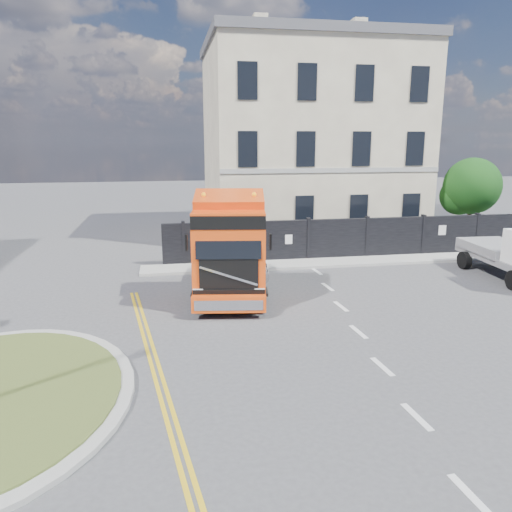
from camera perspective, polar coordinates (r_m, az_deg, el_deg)
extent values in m
plane|color=#424244|center=(15.35, 0.64, -8.84)|extent=(120.00, 120.00, 0.00)
cube|color=black|center=(25.02, 10.37, 1.95)|extent=(18.00, 0.25, 2.00)
cube|color=silver|center=(29.08, 26.29, 2.34)|extent=(2.60, 0.12, 2.00)
cube|color=beige|center=(31.70, 5.92, 12.58)|extent=(12.00, 10.00, 11.00)
cube|color=#4E4F54|center=(32.18, 6.17, 22.87)|extent=(12.30, 10.30, 0.50)
cube|color=beige|center=(31.65, 0.47, 24.49)|extent=(0.80, 0.80, 1.60)
cube|color=beige|center=(33.25, 11.64, 23.68)|extent=(0.80, 0.80, 1.60)
cylinder|color=#382619|center=(31.48, 23.14, 3.73)|extent=(0.24, 0.24, 2.40)
sphere|color=#113710|center=(31.25, 23.47, 7.35)|extent=(3.20, 3.20, 3.20)
sphere|color=#113710|center=(31.37, 22.21, 6.37)|extent=(2.20, 2.20, 2.20)
cube|color=#999994|center=(24.40, 11.01, -0.62)|extent=(20.00, 1.60, 0.12)
cube|color=black|center=(19.41, -2.89, -1.88)|extent=(3.25, 6.40, 0.44)
cube|color=#E34610|center=(17.44, -3.06, 1.00)|extent=(2.77, 2.86, 2.72)
cube|color=#E34610|center=(18.25, -3.03, 5.10)|extent=(2.53, 1.22, 1.36)
cube|color=black|center=(16.15, -3.18, 1.43)|extent=(2.12, 0.37, 1.02)
cube|color=#E34610|center=(16.35, -3.12, -5.48)|extent=(2.45, 0.69, 0.53)
cylinder|color=black|center=(17.16, -6.57, -4.75)|extent=(0.46, 1.05, 1.01)
cylinder|color=gray|center=(17.16, -6.57, -4.75)|extent=(0.43, 0.60, 0.56)
cylinder|color=black|center=(17.10, 0.47, -4.72)|extent=(0.46, 1.05, 1.01)
cylinder|color=gray|center=(17.10, 0.47, -4.72)|extent=(0.43, 0.60, 0.56)
cylinder|color=black|center=(20.46, -5.77, -1.80)|extent=(0.46, 1.05, 1.01)
cylinder|color=gray|center=(20.46, -5.77, -1.80)|extent=(0.43, 0.60, 0.56)
cylinder|color=black|center=(20.41, 0.12, -1.77)|extent=(0.46, 1.05, 1.01)
cylinder|color=gray|center=(20.41, 0.12, -1.77)|extent=(0.43, 0.60, 0.56)
cylinder|color=black|center=(21.59, -5.55, -1.01)|extent=(0.46, 1.05, 1.01)
cylinder|color=gray|center=(21.59, -5.55, -1.01)|extent=(0.43, 0.60, 0.56)
cylinder|color=black|center=(21.54, 0.02, -0.97)|extent=(0.46, 1.05, 1.01)
cylinder|color=gray|center=(21.54, 0.02, -0.97)|extent=(0.43, 0.60, 0.56)
cube|color=slate|center=(23.85, 27.16, -0.34)|extent=(2.47, 5.58, 0.28)
cylinder|color=black|center=(24.68, 22.71, -0.44)|extent=(0.28, 0.80, 0.80)
cylinder|color=black|center=(25.90, 26.74, -0.23)|extent=(0.28, 0.80, 0.80)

